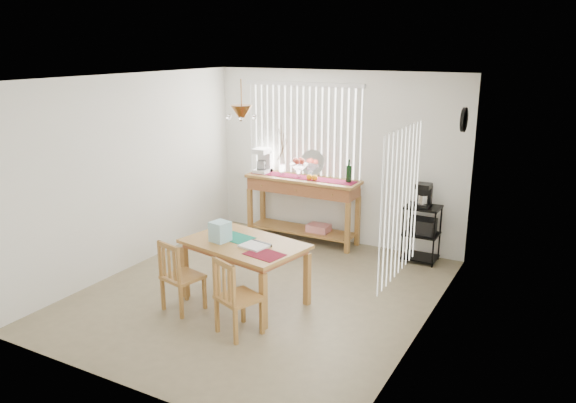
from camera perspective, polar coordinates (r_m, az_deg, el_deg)
The scene contains 10 objects.
ground at distance 7.02m, azimuth -2.90°, elevation -9.29°, with size 4.00×4.50×0.01m, color gray.
room_shell at distance 6.50m, azimuth -3.02°, elevation 4.43°, with size 4.20×4.70×2.70m.
sideboard at distance 8.58m, azimuth 1.56°, elevation 0.81°, with size 1.78×0.50×1.00m.
sideboard_items at distance 8.65m, azimuth -0.19°, elevation 3.71°, with size 1.69×0.43×0.77m.
wire_cart at distance 8.05m, azimuth 13.44°, elevation -2.66°, with size 0.47×0.38×0.80m.
cart_items at distance 7.92m, azimuth 13.67°, elevation 0.60°, with size 0.19×0.23×0.33m.
dining_table at distance 6.59m, azimuth -4.43°, elevation -4.84°, with size 1.52×1.13×0.74m.
table_items at distance 6.54m, azimuth -6.03°, elevation -3.43°, with size 1.05×0.68×0.24m.
chair_left at distance 6.54m, azimuth -10.91°, elevation -7.51°, with size 0.47×0.47×0.85m.
chair_right at distance 5.94m, azimuth -5.32°, elevation -9.68°, with size 0.51×0.51×0.86m.
Camera 1 is at (3.35, -5.41, 2.96)m, focal length 35.00 mm.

